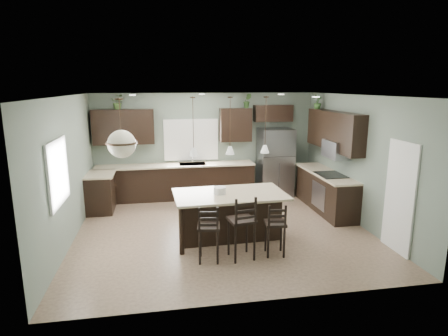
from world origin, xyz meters
TOP-DOWN VIEW (x-y plane):
  - ground at (0.00, 0.00)m, footprint 6.00×6.00m
  - pantry_door at (2.98, -1.55)m, footprint 0.04×0.82m
  - window_back at (-0.40, 2.73)m, footprint 1.35×0.02m
  - window_left at (-2.98, -0.80)m, footprint 0.02×1.10m
  - left_return_cabs at (-2.70, 1.70)m, footprint 0.60×0.90m
  - left_return_countertop at (-2.68, 1.70)m, footprint 0.66×0.96m
  - back_lower_cabs at (-0.85, 2.45)m, footprint 4.20×0.60m
  - back_countertop at (-0.85, 2.43)m, footprint 4.20×0.66m
  - sink_inset at (-0.40, 2.43)m, footprint 0.70×0.45m
  - faucet at (-0.40, 2.40)m, footprint 0.02×0.02m
  - back_upper_left at (-2.15, 2.58)m, footprint 1.55×0.34m
  - back_upper_right at (0.80, 2.58)m, footprint 0.85×0.34m
  - fridge_header at (1.85, 2.58)m, footprint 1.05×0.34m
  - right_lower_cabs at (2.70, 0.87)m, footprint 0.60×2.35m
  - right_countertop at (2.68, 0.87)m, footprint 0.66×2.35m
  - cooktop at (2.68, 0.60)m, footprint 0.58×0.75m
  - wall_oven_front at (2.40, 0.60)m, footprint 0.01×0.72m
  - right_upper_cabs at (2.83, 0.87)m, footprint 0.34×2.35m
  - microwave at (2.78, 0.60)m, footprint 0.40×0.75m
  - refrigerator at (1.87, 2.32)m, footprint 0.90×0.74m
  - kitchen_island at (0.07, -0.44)m, footprint 2.22×1.32m
  - serving_dish at (-0.13, -0.45)m, footprint 0.24×0.24m
  - bar_stool_left at (-0.48, -1.38)m, footprint 0.43×0.43m
  - bar_stool_center at (0.10, -1.37)m, footprint 0.49×0.49m
  - bar_stool_right at (0.72, -1.34)m, footprint 0.41×0.41m
  - pendant_left at (-0.63, -0.47)m, footprint 0.17×0.17m
  - pendant_center at (0.07, -0.44)m, footprint 0.17×0.17m
  - pendant_right at (0.77, -0.42)m, footprint 0.17×0.17m
  - chandelier at (-1.87, -1.07)m, footprint 0.50×0.50m
  - plant_back_left at (-2.25, 2.55)m, footprint 0.37×0.33m
  - plant_back_right at (1.11, 2.55)m, footprint 0.24×0.20m
  - plant_right_wall at (2.80, 1.83)m, footprint 0.20×0.20m
  - room_shell at (0.00, 0.00)m, footprint 6.00×6.00m

SIDE VIEW (x-z plane):
  - ground at x=0.00m, z-range 0.00..0.00m
  - left_return_cabs at x=-2.70m, z-range 0.00..0.90m
  - back_lower_cabs at x=-0.85m, z-range 0.00..0.90m
  - right_lower_cabs at x=2.70m, z-range 0.00..0.90m
  - wall_oven_front at x=2.40m, z-range 0.15..0.75m
  - kitchen_island at x=0.07m, z-range 0.00..0.92m
  - bar_stool_right at x=0.72m, z-range 0.00..0.98m
  - bar_stool_left at x=-0.48m, z-range 0.00..1.03m
  - bar_stool_center at x=0.10m, z-range 0.00..1.16m
  - left_return_countertop at x=-2.68m, z-range 0.90..0.94m
  - back_countertop at x=-0.85m, z-range 0.90..0.94m
  - right_countertop at x=2.68m, z-range 0.90..0.94m
  - refrigerator at x=1.87m, z-range 0.00..1.85m
  - sink_inset at x=-0.40m, z-range 0.93..0.94m
  - cooktop at x=2.68m, z-range 0.93..0.95m
  - serving_dish at x=-0.13m, z-range 0.92..1.06m
  - pantry_door at x=2.98m, z-range 0.00..2.04m
  - faucet at x=-0.40m, z-range 0.94..1.22m
  - window_back at x=-0.40m, z-range 1.05..2.05m
  - window_left at x=-2.98m, z-range 1.05..2.05m
  - microwave at x=2.78m, z-range 1.35..1.75m
  - room_shell at x=0.00m, z-range -1.30..4.70m
  - back_upper_left at x=-2.15m, z-range 1.50..2.40m
  - back_upper_right at x=0.80m, z-range 1.50..2.40m
  - right_upper_cabs at x=2.83m, z-range 1.50..2.40m
  - fridge_header at x=1.85m, z-range 2.02..2.48m
  - pendant_left at x=-0.63m, z-range 1.70..2.80m
  - pendant_center at x=0.07m, z-range 1.70..2.80m
  - pendant_right at x=0.77m, z-range 1.70..2.80m
  - chandelier at x=-1.87m, z-range 1.82..2.80m
  - plant_right_wall at x=2.80m, z-range 2.40..2.75m
  - plant_back_left at x=-2.25m, z-range 2.40..2.77m
  - plant_back_right at x=1.11m, z-range 2.40..2.79m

